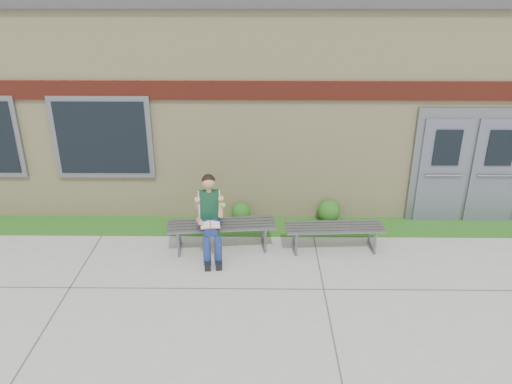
{
  "coord_description": "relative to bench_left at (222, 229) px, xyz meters",
  "views": [
    {
      "loc": [
        0.01,
        -6.06,
        4.53
      ],
      "look_at": [
        -0.08,
        1.7,
        1.14
      ],
      "focal_mm": 35.0,
      "sensor_mm": 36.0,
      "label": 1
    }
  ],
  "objects": [
    {
      "name": "shrub_east",
      "position": [
        2.04,
        1.07,
        -0.14
      ],
      "size": [
        0.44,
        0.44,
        0.44
      ],
      "primitive_type": "sphere",
      "color": "#1A5516",
      "rests_on": "grass_strip"
    },
    {
      "name": "grass_strip",
      "position": [
        0.69,
        0.82,
        -0.37
      ],
      "size": [
        16.0,
        0.8,
        0.02
      ],
      "primitive_type": "cube",
      "color": "#1A5516",
      "rests_on": "ground"
    },
    {
      "name": "ground",
      "position": [
        0.69,
        -1.78,
        -0.38
      ],
      "size": [
        80.0,
        80.0,
        0.0
      ],
      "primitive_type": "plane",
      "color": "#9E9E99",
      "rests_on": "ground"
    },
    {
      "name": "bench_right",
      "position": [
        2.0,
        0.0,
        -0.03
      ],
      "size": [
        1.76,
        0.57,
        0.45
      ],
      "rotation": [
        0.0,
        0.0,
        0.05
      ],
      "color": "slate",
      "rests_on": "ground"
    },
    {
      "name": "bench_left",
      "position": [
        0.0,
        0.0,
        0.0
      ],
      "size": [
        1.94,
        0.72,
        0.49
      ],
      "rotation": [
        0.0,
        0.0,
        0.1
      ],
      "color": "slate",
      "rests_on": "ground"
    },
    {
      "name": "shrub_mid",
      "position": [
        0.3,
        1.07,
        -0.17
      ],
      "size": [
        0.37,
        0.37,
        0.37
      ],
      "primitive_type": "sphere",
      "color": "#1A5516",
      "rests_on": "grass_strip"
    },
    {
      "name": "girl",
      "position": [
        -0.17,
        -0.22,
        0.38
      ],
      "size": [
        0.55,
        0.89,
        1.45
      ],
      "rotation": [
        0.0,
        0.0,
        0.12
      ],
      "color": "navy",
      "rests_on": "ground"
    },
    {
      "name": "school_building",
      "position": [
        0.69,
        4.21,
        1.72
      ],
      "size": [
        16.2,
        6.22,
        4.2
      ],
      "color": "beige",
      "rests_on": "ground"
    }
  ]
}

